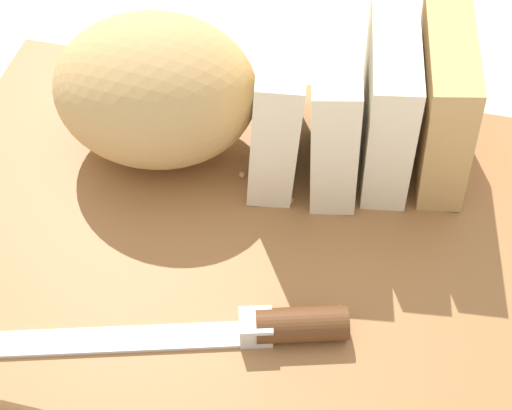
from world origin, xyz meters
name	(u,v)px	position (x,y,z in m)	size (l,w,h in m)	color
ground_plane	(256,252)	(0.00, 0.00, 0.00)	(3.00, 3.00, 0.00)	silver
cutting_board	(256,242)	(0.00, 0.00, 0.01)	(0.47, 0.30, 0.02)	#9E6B3D
bread_loaf	(250,95)	(-0.02, 0.07, 0.08)	(0.30, 0.15, 0.11)	tan
bread_knife	(230,330)	(0.00, -0.08, 0.03)	(0.29, 0.09, 0.02)	silver
crumb_near_knife	(262,184)	(0.00, 0.04, 0.03)	(0.01, 0.01, 0.01)	tan
crumb_near_loaf	(285,167)	(0.01, 0.06, 0.03)	(0.01, 0.01, 0.01)	tan
crumb_stray_left	(242,175)	(-0.02, 0.05, 0.03)	(0.00, 0.00, 0.00)	tan
crumb_stray_right	(289,200)	(0.02, 0.03, 0.03)	(0.01, 0.01, 0.01)	tan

